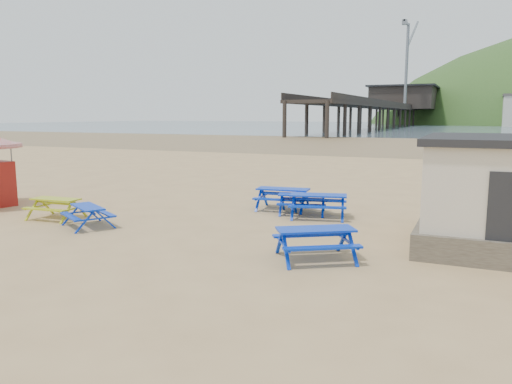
% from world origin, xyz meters
% --- Properties ---
extents(ground, '(400.00, 400.00, 0.00)m').
position_xyz_m(ground, '(0.00, 0.00, 0.00)').
color(ground, tan).
rests_on(ground, ground).
extents(wet_sand, '(400.00, 400.00, 0.00)m').
position_xyz_m(wet_sand, '(0.00, 55.00, 0.00)').
color(wet_sand, olive).
rests_on(wet_sand, ground).
extents(sea, '(400.00, 400.00, 0.00)m').
position_xyz_m(sea, '(0.00, 170.00, 0.01)').
color(sea, '#495B68').
rests_on(sea, ground).
extents(picnic_table_blue_a, '(2.23, 1.88, 0.86)m').
position_xyz_m(picnic_table_blue_a, '(1.29, 3.63, 0.43)').
color(picnic_table_blue_a, '#0025B9').
rests_on(picnic_table_blue_a, ground).
extents(picnic_table_blue_b, '(2.39, 2.10, 0.86)m').
position_xyz_m(picnic_table_blue_b, '(3.02, 2.71, 0.43)').
color(picnic_table_blue_b, '#0025B9').
rests_on(picnic_table_blue_b, ground).
extents(picnic_table_blue_c, '(2.13, 1.87, 0.77)m').
position_xyz_m(picnic_table_blue_c, '(2.26, 3.16, 0.38)').
color(picnic_table_blue_c, '#0025B9').
rests_on(picnic_table_blue_c, ground).
extents(picnic_table_blue_d, '(2.17, 2.05, 0.72)m').
position_xyz_m(picnic_table_blue_d, '(-3.63, -1.94, 0.36)').
color(picnic_table_blue_d, '#0025B9').
rests_on(picnic_table_blue_d, ground).
extents(picnic_table_blue_f, '(2.55, 2.43, 0.84)m').
position_xyz_m(picnic_table_blue_f, '(4.54, -2.57, 0.42)').
color(picnic_table_blue_f, '#0025B9').
rests_on(picnic_table_blue_f, ground).
extents(picnic_table_yellow, '(1.88, 1.56, 0.75)m').
position_xyz_m(picnic_table_yellow, '(-5.66, -1.35, 0.38)').
color(picnic_table_yellow, '#BAA410').
rests_on(picnic_table_yellow, ground).
extents(pier, '(24.00, 220.00, 39.29)m').
position_xyz_m(pier, '(-17.99, 178.23, 5.46)').
color(pier, black).
rests_on(pier, ground).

